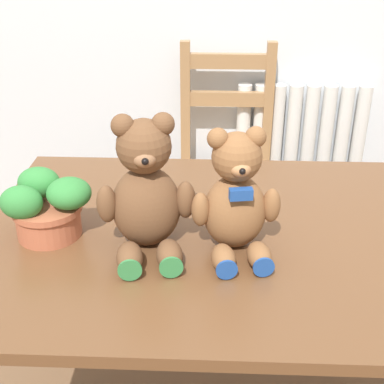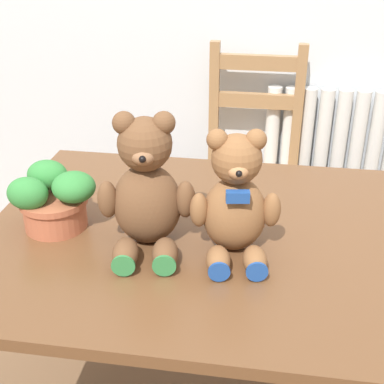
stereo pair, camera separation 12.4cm
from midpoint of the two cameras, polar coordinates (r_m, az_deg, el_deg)
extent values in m
cylinder|color=silver|center=(2.44, 3.83, 2.34)|extent=(0.06, 0.06, 0.80)
cylinder|color=silver|center=(2.44, 5.53, 2.30)|extent=(0.06, 0.06, 0.80)
cylinder|color=silver|center=(2.45, 7.22, 2.26)|extent=(0.06, 0.06, 0.80)
cylinder|color=silver|center=(2.46, 8.90, 2.22)|extent=(0.06, 0.06, 0.80)
cylinder|color=silver|center=(2.47, 10.58, 2.18)|extent=(0.06, 0.06, 0.80)
cylinder|color=silver|center=(2.48, 12.23, 2.14)|extent=(0.06, 0.06, 0.80)
cylinder|color=silver|center=(2.49, 13.87, 2.09)|extent=(0.06, 0.06, 0.80)
cylinder|color=silver|center=(2.51, 15.50, 2.05)|extent=(0.06, 0.06, 0.80)
cube|color=silver|center=(2.64, 9.10, -5.22)|extent=(0.58, 0.10, 0.04)
cube|color=brown|center=(1.37, -0.11, -4.78)|extent=(1.19, 0.89, 0.03)
cube|color=brown|center=(1.99, -15.55, -6.90)|extent=(0.06, 0.06, 0.69)
cube|color=brown|center=(1.96, 16.68, -7.63)|extent=(0.06, 0.06, 0.69)
cube|color=#997047|center=(2.22, 1.99, 0.82)|extent=(0.39, 0.42, 0.03)
cube|color=#997047|center=(2.18, 6.48, -6.87)|extent=(0.04, 0.04, 0.42)
cube|color=#997047|center=(2.18, -2.81, -6.69)|extent=(0.04, 0.04, 0.42)
cube|color=#997047|center=(2.37, 6.30, 3.93)|extent=(0.04, 0.04, 0.98)
cube|color=#997047|center=(2.37, -2.18, 4.10)|extent=(0.04, 0.04, 0.98)
cube|color=#997047|center=(2.23, 2.24, 13.77)|extent=(0.31, 0.03, 0.06)
cube|color=#997047|center=(2.28, 2.17, 9.89)|extent=(0.31, 0.03, 0.06)
ellipsoid|color=brown|center=(1.28, -7.66, -1.61)|extent=(0.18, 0.16, 0.20)
sphere|color=brown|center=(1.21, -8.12, 4.80)|extent=(0.13, 0.13, 0.13)
sphere|color=brown|center=(1.19, -6.14, 7.16)|extent=(0.05, 0.05, 0.05)
sphere|color=brown|center=(1.19, -10.41, 6.92)|extent=(0.05, 0.05, 0.05)
ellipsoid|color=#8C5F3F|center=(1.17, -8.11, 3.48)|extent=(0.06, 0.06, 0.04)
sphere|color=black|center=(1.15, -8.13, 3.17)|extent=(0.02, 0.02, 0.02)
ellipsoid|color=brown|center=(1.25, -3.53, -0.90)|extent=(0.05, 0.05, 0.09)
ellipsoid|color=brown|center=(1.26, -11.90, -1.34)|extent=(0.05, 0.05, 0.09)
ellipsoid|color=brown|center=(1.22, -5.35, -6.80)|extent=(0.08, 0.11, 0.06)
cylinder|color=#337F42|center=(1.18, -5.27, -8.12)|extent=(0.05, 0.01, 0.05)
ellipsoid|color=brown|center=(1.23, -9.60, -7.00)|extent=(0.08, 0.11, 0.06)
cylinder|color=#337F42|center=(1.19, -9.68, -8.33)|extent=(0.05, 0.01, 0.05)
ellipsoid|color=brown|center=(1.26, 1.76, -2.17)|extent=(0.17, 0.15, 0.18)
sphere|color=brown|center=(1.20, 1.86, 3.70)|extent=(0.12, 0.12, 0.12)
sphere|color=brown|center=(1.19, 3.83, 5.82)|extent=(0.05, 0.05, 0.05)
sphere|color=brown|center=(1.18, -0.06, 5.66)|extent=(0.05, 0.05, 0.05)
ellipsoid|color=#B2794C|center=(1.16, 2.16, 2.45)|extent=(0.05, 0.05, 0.04)
sphere|color=black|center=(1.14, 2.32, 2.14)|extent=(0.01, 0.01, 0.01)
ellipsoid|color=brown|center=(1.25, 5.67, -1.51)|extent=(0.05, 0.05, 0.09)
ellipsoid|color=brown|center=(1.23, -1.97, -1.96)|extent=(0.05, 0.05, 0.09)
ellipsoid|color=brown|center=(1.22, 4.29, -6.91)|extent=(0.07, 0.10, 0.05)
cylinder|color=#1E4793|center=(1.19, 4.68, -8.11)|extent=(0.05, 0.01, 0.05)
ellipsoid|color=brown|center=(1.21, 0.43, -7.19)|extent=(0.07, 0.10, 0.05)
cylinder|color=#1E4793|center=(1.18, 0.69, -8.41)|extent=(0.05, 0.01, 0.05)
cube|color=#1E4793|center=(1.17, 2.24, -0.30)|extent=(0.05, 0.03, 0.03)
cylinder|color=#B25B3D|center=(1.39, -17.56, -2.89)|extent=(0.16, 0.16, 0.08)
cylinder|color=#B25B3D|center=(1.38, -17.76, -1.67)|extent=(0.17, 0.17, 0.02)
ellipsoid|color=#337F38|center=(1.32, -15.64, -0.19)|extent=(0.11, 0.10, 0.07)
ellipsoid|color=#337F38|center=(1.39, -18.52, 0.92)|extent=(0.10, 0.08, 0.08)
ellipsoid|color=#337F38|center=(1.34, -20.33, -1.12)|extent=(0.10, 0.08, 0.08)
camera|label=1|loc=(0.06, -92.86, -1.50)|focal=50.00mm
camera|label=2|loc=(0.06, 87.14, 1.50)|focal=50.00mm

